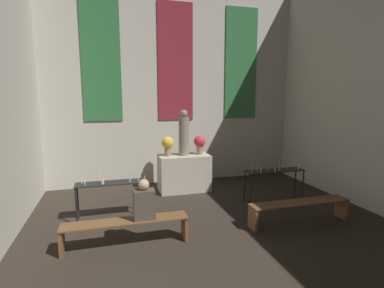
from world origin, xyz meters
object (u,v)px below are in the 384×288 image
at_px(statue, 184,134).
at_px(candle_rack_right, 274,174).
at_px(flower_vase_left, 168,144).
at_px(candle_rack_left, 112,187).
at_px(flower_vase_right, 200,143).
at_px(pew_back_right, 300,207).
at_px(pew_back_left, 126,227).
at_px(altar, 184,173).
at_px(person_seated, 144,202).

relative_size(statue, candle_rack_right, 0.82).
distance_m(flower_vase_left, candle_rack_left, 2.14).
distance_m(statue, flower_vase_right, 0.51).
bearing_deg(pew_back_right, pew_back_left, 180.00).
relative_size(flower_vase_right, candle_rack_left, 0.35).
height_order(flower_vase_left, pew_back_right, flower_vase_left).
bearing_deg(pew_back_left, flower_vase_left, 65.02).
bearing_deg(candle_rack_right, candle_rack_left, -179.98).
relative_size(altar, pew_back_right, 0.64).
distance_m(altar, candle_rack_right, 2.39).
bearing_deg(candle_rack_right, statue, 143.20).
distance_m(candle_rack_left, pew_back_left, 1.36).
bearing_deg(flower_vase_left, statue, 0.00).
bearing_deg(candle_rack_right, altar, 143.20).
distance_m(flower_vase_left, person_seated, 2.94).
bearing_deg(pew_back_right, altar, 122.13).
bearing_deg(altar, candle_rack_left, -143.19).
bearing_deg(statue, pew_back_left, -122.13).
height_order(flower_vase_left, person_seated, flower_vase_left).
xyz_separation_m(flower_vase_left, flower_vase_right, (0.88, 0.00, 0.00)).
bearing_deg(altar, pew_back_left, -122.13).
relative_size(candle_rack_left, pew_back_right, 0.70).
distance_m(candle_rack_left, pew_back_right, 3.86).
relative_size(altar, pew_back_left, 0.64).
height_order(altar, flower_vase_left, flower_vase_left).
xyz_separation_m(pew_back_right, person_seated, (-3.11, 0.00, 0.42)).
distance_m(pew_back_left, person_seated, 0.53).
distance_m(statue, candle_rack_left, 2.53).
bearing_deg(pew_back_left, candle_rack_left, 98.45).
bearing_deg(pew_back_left, candle_rack_right, 19.79).
height_order(candle_rack_left, pew_back_right, candle_rack_left).
height_order(flower_vase_right, pew_back_right, flower_vase_right).
height_order(flower_vase_right, person_seated, flower_vase_right).
bearing_deg(flower_vase_left, flower_vase_right, 0.00).
bearing_deg(altar, person_seated, -117.09).
bearing_deg(candle_rack_left, statue, 36.81).
xyz_separation_m(altar, flower_vase_left, (-0.44, -0.00, 0.81)).
bearing_deg(candle_rack_left, person_seated, -68.56).
height_order(pew_back_left, person_seated, person_seated).
relative_size(flower_vase_left, person_seated, 0.74).
bearing_deg(flower_vase_left, altar, 0.00).
distance_m(flower_vase_right, candle_rack_right, 2.13).
distance_m(candle_rack_left, candle_rack_right, 3.81).
relative_size(flower_vase_left, pew_back_right, 0.24).
xyz_separation_m(pew_back_left, person_seated, (0.32, 0.00, 0.42)).
relative_size(statue, person_seated, 1.74).
relative_size(altar, statue, 1.12).
height_order(altar, flower_vase_right, flower_vase_right).
height_order(flower_vase_right, candle_rack_left, flower_vase_right).
bearing_deg(pew_back_left, statue, 57.87).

